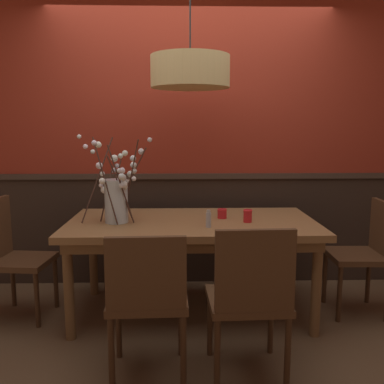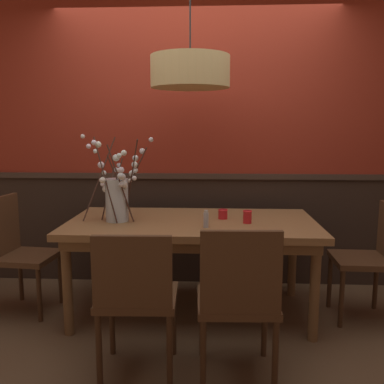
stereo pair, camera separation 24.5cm
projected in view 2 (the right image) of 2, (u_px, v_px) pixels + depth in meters
The scene contains 12 objects.
ground_plane at pixel (192, 312), 3.28m from camera, with size 24.00×24.00×0.00m, color brown.
back_wall at pixel (196, 143), 3.78m from camera, with size 5.34×0.14×2.66m.
dining_table at pixel (192, 231), 3.17m from camera, with size 1.89×0.97×0.75m.
chair_head_west_end at pixel (18, 248), 3.25m from camera, with size 0.46×0.44×0.93m.
chair_near_side_right at pixel (238, 296), 2.32m from camera, with size 0.47×0.45×0.93m.
chair_head_east_end at pixel (371, 254), 3.11m from camera, with size 0.44×0.42×0.90m.
chair_near_side_left at pixel (136, 294), 2.35m from camera, with size 0.47×0.42×0.89m.
vase_with_blossoms at pixel (117, 196), 3.12m from camera, with size 0.58×0.42×0.66m.
candle_holder_nearer_center at pixel (247, 217), 3.06m from camera, with size 0.07×0.07×0.10m.
candle_holder_nearer_edge at pixel (223, 214), 3.21m from camera, with size 0.08×0.08×0.08m.
condiment_bottle at pixel (206, 219), 2.92m from camera, with size 0.04×0.04×0.13m.
pendant_lamp at pixel (190, 72), 2.99m from camera, with size 0.58×0.58×0.91m.
Camera 2 is at (0.16, -3.09, 1.46)m, focal length 38.36 mm.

